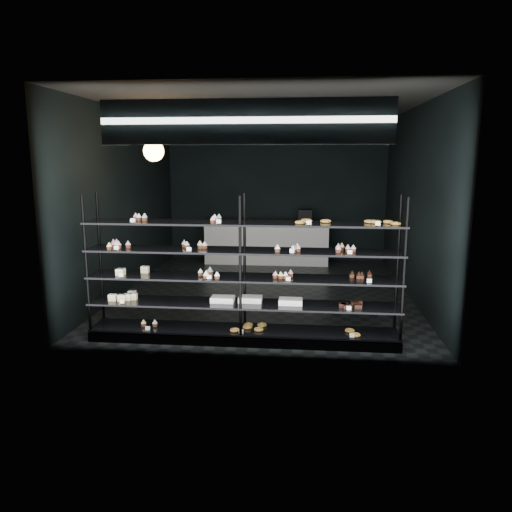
% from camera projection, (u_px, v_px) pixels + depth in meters
% --- Properties ---
extents(room, '(5.01, 6.01, 3.20)m').
position_uv_depth(room, '(266.00, 202.00, 8.61)').
color(room, black).
rests_on(room, ground).
extents(display_shelf, '(4.00, 0.50, 1.91)m').
position_uv_depth(display_shelf, '(241.00, 294.00, 6.42)').
color(display_shelf, black).
rests_on(display_shelf, room).
extents(signage, '(3.30, 0.05, 0.50)m').
position_uv_depth(signage, '(245.00, 122.00, 5.53)').
color(signage, '#0C163C').
rests_on(signage, room).
extents(pendant_lamp, '(0.29, 0.29, 0.88)m').
position_uv_depth(pendant_lamp, '(154.00, 151.00, 7.22)').
color(pendant_lamp, black).
rests_on(pendant_lamp, room).
extents(service_counter, '(2.86, 0.65, 1.23)m').
position_uv_depth(service_counter, '(267.00, 241.00, 11.28)').
color(service_counter, silver).
rests_on(service_counter, room).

